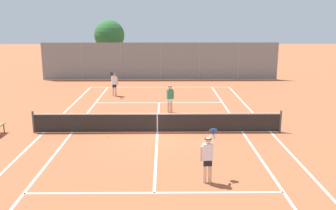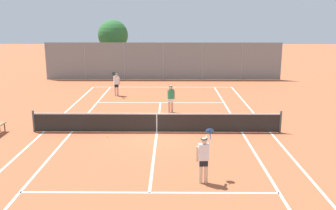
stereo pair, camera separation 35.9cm
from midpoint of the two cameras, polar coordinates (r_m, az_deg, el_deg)
The scene contains 10 objects.
ground_plane at distance 18.16m, azimuth -1.15°, elevation -4.16°, with size 120.00×120.00×0.00m, color #B25B38.
court_line_markings at distance 18.16m, azimuth -1.15°, elevation -4.15°, with size 11.10×23.90×0.01m.
tennis_net at distance 18.02m, azimuth -1.16°, elevation -2.62°, with size 12.00×0.10×1.07m.
player_near_side at distance 12.59m, azimuth 6.28°, elevation -7.85°, with size 0.64×0.75×1.77m.
player_far_left at distance 26.54m, azimuth -7.51°, elevation 3.38°, with size 0.47×0.87×1.77m.
player_far_right at distance 21.66m, azimuth 0.89°, elevation 1.21°, with size 0.44×0.54×1.60m.
loose_tennis_ball_0 at distance 17.63m, azimuth -8.63°, elevation -4.75°, with size 0.07×0.07×0.07m, color #D1DB33.
loose_tennis_ball_1 at distance 20.91m, azimuth 1.32°, elevation -1.71°, with size 0.07×0.07×0.07m, color #D1DB33.
back_fence at distance 33.11m, azimuth -0.42°, elevation 6.70°, with size 20.78×0.08×3.28m.
tree_behind_left at distance 36.67m, azimuth -8.19°, elevation 10.41°, with size 2.87×2.87×5.18m.
Camera 2 is at (0.68, -17.32, 5.45)m, focal length 40.00 mm.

